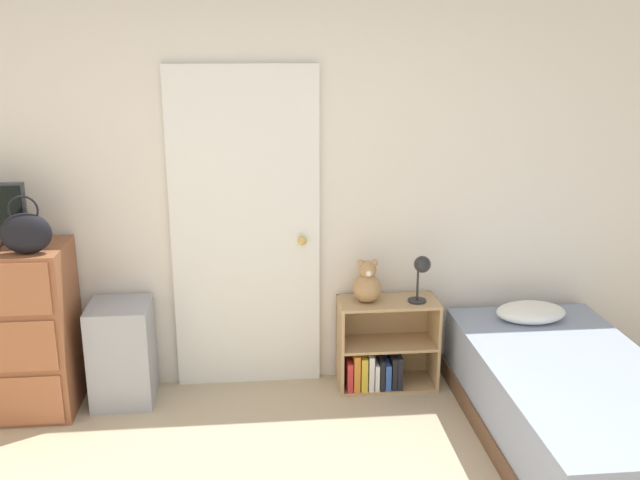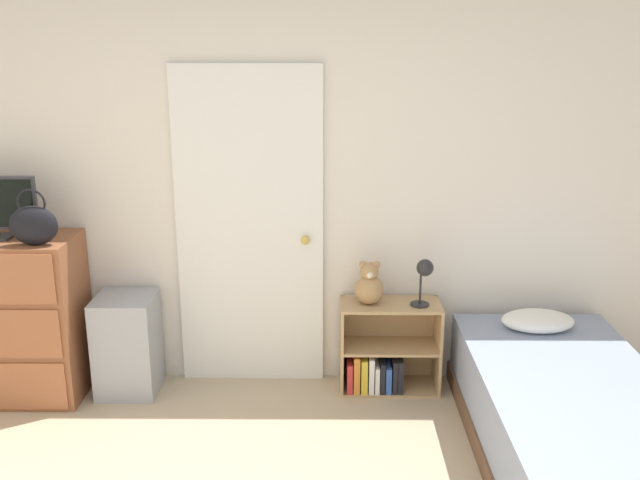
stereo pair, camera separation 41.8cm
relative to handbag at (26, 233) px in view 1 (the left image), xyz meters
The scene contains 8 objects.
wall_back 1.45m from the handbag, 17.15° to the left, with size 10.00×0.06×2.55m.
door_closed 1.25m from the handbag, 17.47° to the left, with size 0.91×0.09×2.01m.
handbag is the anchor object (origin of this frame).
storage_bin 0.94m from the handbag, 24.47° to the left, with size 0.36×0.37×0.62m.
bookshelf 2.23m from the handbag, ahead, with size 0.62×0.29×0.57m.
teddy_bear 1.98m from the handbag, ahead, with size 0.18×0.18×0.28m.
desk_lamp 2.28m from the handbag, ahead, with size 0.13×0.13×0.30m.
bed 3.12m from the handbag, 10.71° to the right, with size 0.96×1.88×0.57m.
Camera 1 is at (-0.14, -2.14, 2.17)m, focal length 40.00 mm.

